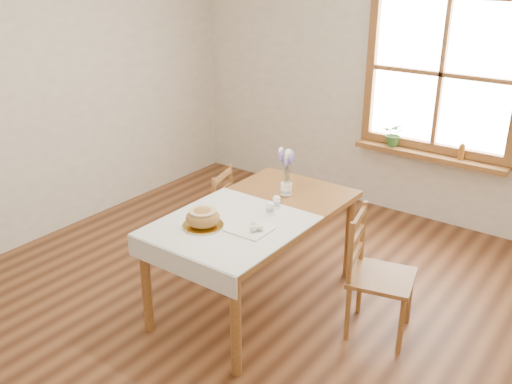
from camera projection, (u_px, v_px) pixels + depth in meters
ground at (232, 318)px, 4.16m from camera, size 5.00×5.00×0.00m
room_walls at (227, 86)px, 3.50m from camera, size 4.60×5.10×2.65m
window at (442, 74)px, 5.16m from camera, size 1.46×0.08×1.46m
window_sill at (429, 155)px, 5.40m from camera, size 1.46×0.20×0.05m
dining_table at (256, 222)px, 4.13m from camera, size 0.90×1.60×0.75m
table_linen at (230, 226)px, 3.86m from camera, size 0.91×0.99×0.01m
chair_left at (204, 214)px, 4.83m from camera, size 0.50×0.48×0.83m
chair_right at (382, 276)px, 3.85m from camera, size 0.52×0.51×0.89m
bread_plate at (203, 226)px, 3.84m from camera, size 0.31×0.31×0.01m
bread_loaf at (203, 216)px, 3.81m from camera, size 0.23×0.23×0.13m
egg_napkin at (249, 229)px, 3.79m from camera, size 0.28×0.24×0.01m
eggs at (249, 225)px, 3.78m from camera, size 0.21×0.19×0.05m
salt_shaker at (270, 208)px, 3.99m from camera, size 0.06×0.06×0.11m
pepper_shaker at (276, 202)px, 4.09m from camera, size 0.07×0.07×0.10m
flower_vase at (286, 190)px, 4.34m from camera, size 0.10×0.10×0.09m
lavender_bouquet at (287, 167)px, 4.27m from camera, size 0.15×0.15×0.28m
potted_plant at (394, 137)px, 5.56m from camera, size 0.23×0.25×0.19m
amber_bottle at (462, 151)px, 5.20m from camera, size 0.06×0.06×0.15m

